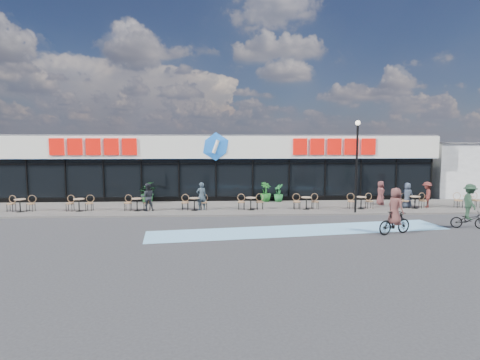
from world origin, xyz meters
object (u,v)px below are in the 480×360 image
object	(u,v)px
potted_plant_left	(147,193)
pedestrian_a	(427,195)
cyclist_a	(395,216)
patron_left	(201,196)
pedestrian_c	(407,195)
bistro_set_0	(21,204)
potted_plant_mid	(266,192)
pedestrian_b	(380,193)
potted_plant_right	(279,193)
patron_right	(147,197)
lamp_post	(357,158)
cyclist_b	(469,209)

from	to	relation	value
potted_plant_left	pedestrian_a	bearing A→B (deg)	-8.86
cyclist_a	pedestrian_a	bearing A→B (deg)	51.57
patron_left	cyclist_a	distance (m)	10.67
potted_plant_left	patron_left	xyz separation A→B (m)	(3.77, -2.93, 0.15)
pedestrian_c	bistro_set_0	bearing A→B (deg)	5.05
potted_plant_mid	pedestrian_c	world-z (taller)	pedestrian_c
bistro_set_0	patron_left	distance (m)	10.36
pedestrian_b	potted_plant_left	bearing A→B (deg)	89.39
pedestrian_c	cyclist_a	xyz separation A→B (m)	(-3.68, -6.20, -0.03)
pedestrian_a	bistro_set_0	bearing A→B (deg)	-64.63
bistro_set_0	patron_left	size ratio (longest dim) A/B	0.94
potted_plant_right	bistro_set_0	bearing A→B (deg)	-168.93
potted_plant_right	pedestrian_a	bearing A→B (deg)	-17.76
bistro_set_0	pedestrian_b	bearing A→B (deg)	3.51
potted_plant_right	pedestrian_b	distance (m)	6.52
patron_left	patron_right	distance (m)	3.11
lamp_post	bistro_set_0	distance (m)	19.34
pedestrian_a	pedestrian_b	size ratio (longest dim) A/B	1.04
lamp_post	patron_right	distance (m)	12.15
bistro_set_0	patron_left	xyz separation A→B (m)	(10.35, 0.02, 0.36)
potted_plant_mid	pedestrian_c	size ratio (longest dim) A/B	0.85
lamp_post	potted_plant_right	xyz separation A→B (m)	(-3.74, 4.25, -2.49)
cyclist_a	cyclist_b	bearing A→B (deg)	13.39
patron_left	cyclist_a	bearing A→B (deg)	125.94
potted_plant_right	pedestrian_c	world-z (taller)	pedestrian_c
potted_plant_right	cyclist_a	bearing A→B (deg)	-67.22
lamp_post	cyclist_b	distance (m)	5.99
potted_plant_left	cyclist_a	bearing A→B (deg)	-35.41
patron_left	cyclist_b	size ratio (longest dim) A/B	0.77
potted_plant_left	patron_left	bearing A→B (deg)	-37.86
patron_left	pedestrian_c	bearing A→B (deg)	161.10
potted_plant_mid	pedestrian_b	distance (m)	7.38
patron_left	pedestrian_a	world-z (taller)	patron_left
patron_right	cyclist_b	distance (m)	16.68
bistro_set_0	patron_right	bearing A→B (deg)	-1.08
potted_plant_right	cyclist_b	size ratio (longest dim) A/B	0.55
potted_plant_mid	pedestrian_c	bearing A→B (deg)	-19.06
lamp_post	potted_plant_right	world-z (taller)	lamp_post
pedestrian_b	potted_plant_mid	bearing A→B (deg)	81.78
potted_plant_right	patron_left	size ratio (longest dim) A/B	0.72
cyclist_a	cyclist_b	distance (m)	4.14
lamp_post	potted_plant_mid	bearing A→B (deg)	136.90
potted_plant_left	patron_left	world-z (taller)	patron_left
bistro_set_0	potted_plant_mid	xyz separation A→B (m)	(14.51, 3.08, 0.19)
cyclist_a	potted_plant_left	bearing A→B (deg)	144.59
potted_plant_left	cyclist_a	distance (m)	15.44
lamp_post	potted_plant_mid	distance (m)	6.77
bistro_set_0	cyclist_a	xyz separation A→B (m)	(19.16, -6.00, 0.28)
patron_right	pedestrian_b	xyz separation A→B (m)	(14.43, 1.47, -0.04)
potted_plant_mid	patron_right	size ratio (longest dim) A/B	0.81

